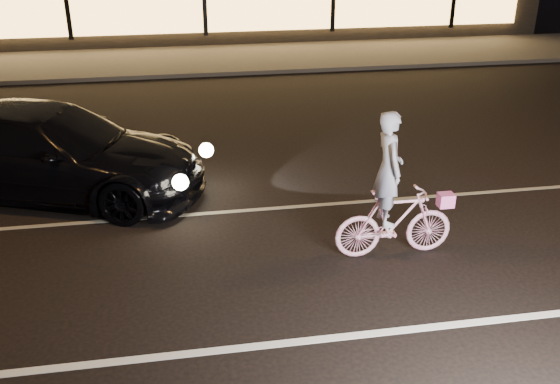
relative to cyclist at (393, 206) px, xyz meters
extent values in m
plane|color=black|center=(-1.71, -0.24, -0.77)|extent=(90.00, 90.00, 0.00)
cube|color=silver|center=(-1.71, -1.74, -0.76)|extent=(60.00, 0.12, 0.01)
cube|color=gray|center=(-1.71, 1.76, -0.76)|extent=(60.00, 0.10, 0.01)
cube|color=#383533|center=(-1.71, 12.76, -0.71)|extent=(30.00, 4.00, 0.12)
cube|color=#FFB759|center=(-1.71, 14.66, 0.83)|extent=(23.00, 0.15, 2.00)
cube|color=black|center=(-6.21, 14.58, 0.83)|extent=(0.15, 0.08, 2.20)
cube|color=black|center=(-1.71, 14.58, 0.83)|extent=(0.15, 0.08, 2.20)
imported|color=#DB4182|center=(0.04, 0.00, -0.25)|extent=(1.72, 0.48, 1.03)
imported|color=white|center=(-0.11, 0.00, 0.58)|extent=(0.39, 0.59, 1.62)
cube|color=#FD47A5|center=(0.78, 0.00, 0.04)|extent=(0.22, 0.18, 0.20)
imported|color=black|center=(-5.07, 3.03, 0.00)|extent=(5.72, 3.84, 1.54)
sphere|color=#FFF2BF|center=(-2.43, 2.82, -0.06)|extent=(0.26, 0.26, 0.26)
sphere|color=#FFF2BF|center=(-2.91, 1.49, -0.06)|extent=(0.26, 0.26, 0.26)
camera|label=1|loc=(-2.88, -7.44, 3.82)|focal=40.00mm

